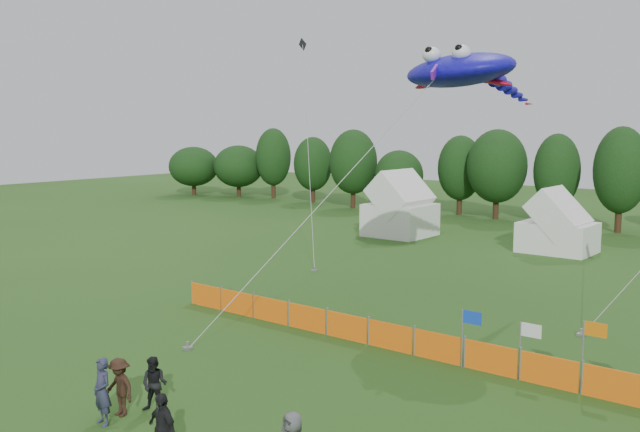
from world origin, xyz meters
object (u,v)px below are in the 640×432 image
Objects in this scene: spectator_b at (154,384)px; tent_left at (400,209)px; spectator_a at (102,392)px; spectator_d at (162,429)px; stingray_kite at (465,72)px; barrier_fence at (390,336)px; tent_right at (558,228)px; spectator_c at (119,387)px.

tent_left is at bearing 81.99° from spectator_b.
spectator_a reaches higher than spectator_b.
spectator_b is 0.88× the size of spectator_d.
stingray_kite reaches higher than spectator_b.
spectator_a is (-2.60, -10.56, 0.45)m from barrier_fence.
stingray_kite is (-0.93, 7.15, 10.08)m from barrier_fence.
spectator_a is 20.23m from stingray_kite.
tent_left is at bearing -177.74° from tent_right.
spectator_c is (-0.14, 0.67, -0.10)m from spectator_a.
spectator_a is (-0.04, -34.32, -0.67)m from tent_right.
stingray_kite is at bearing 97.41° from barrier_fence.
stingray_kite is at bearing 57.03° from spectator_b.
tent_left is 2.62× the size of spectator_c.
tent_left reaches higher than spectator_b.
spectator_d is at bearing -63.69° from spectator_b.
tent_right is at bearing 62.12° from spectator_b.
spectator_a is 1.12× the size of spectator_c.
spectator_c is at bearing 109.75° from spectator_a.
tent_right reaches higher than barrier_fence.
tent_right reaches higher than spectator_a.
spectator_b is 0.96× the size of spectator_c.
spectator_c is 0.92× the size of spectator_d.
tent_right is at bearing 97.72° from spectator_a.
tent_right is 0.24× the size of stingray_kite.
spectator_a is 1.03× the size of spectator_d.
barrier_fence is at bearing 83.96° from spectator_a.
spectator_b is 0.98m from spectator_c.
spectator_d is (0.61, -11.06, 0.42)m from barrier_fence.
spectator_d is (3.35, -1.17, 0.07)m from spectator_c.
tent_left is 11.76m from tent_right.
stingray_kite is (1.81, 17.05, 9.73)m from spectator_c.
stingray_kite reaches higher than tent_left.
stingray_kite reaches higher than spectator_a.
spectator_a reaches higher than spectator_c.
spectator_b is 0.09× the size of stingray_kite.
tent_left is 0.20× the size of barrier_fence.
spectator_b is at bearing -103.61° from barrier_fence.
spectator_d is (3.17, -34.82, -0.70)m from tent_right.
spectator_c reaches higher than spectator_b.
stingray_kite is at bearing 92.41° from spectator_a.
stingray_kite reaches higher than spectator_d.
spectator_d reaches higher than spectator_b.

